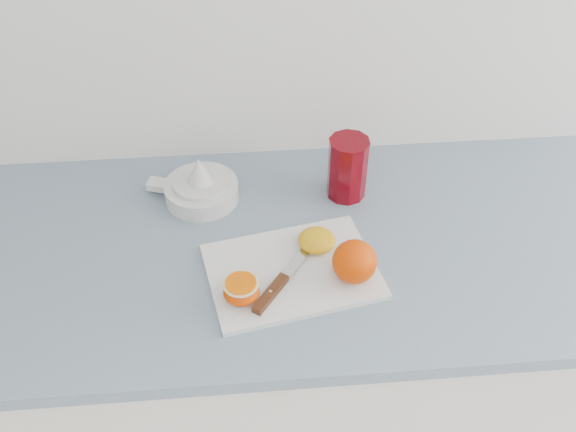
{
  "coord_description": "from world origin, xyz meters",
  "views": [
    {
      "loc": [
        -0.03,
        0.8,
        1.79
      ],
      "look_at": [
        0.05,
        1.7,
        0.96
      ],
      "focal_mm": 40.0,
      "sensor_mm": 36.0,
      "label": 1
    }
  ],
  "objects_px": {
    "cutting_board": "(292,271)",
    "citrus_juicer": "(200,188)",
    "counter": "(323,367)",
    "red_tumbler": "(347,170)",
    "half_orange": "(241,290)"
  },
  "relations": [
    {
      "from": "cutting_board",
      "to": "citrus_juicer",
      "type": "xyz_separation_m",
      "value": [
        -0.17,
        0.23,
        0.02
      ]
    },
    {
      "from": "counter",
      "to": "citrus_juicer",
      "type": "relative_size",
      "value": 13.03
    },
    {
      "from": "counter",
      "to": "citrus_juicer",
      "type": "height_order",
      "value": "citrus_juicer"
    },
    {
      "from": "citrus_juicer",
      "to": "red_tumbler",
      "type": "bearing_deg",
      "value": -1.99
    },
    {
      "from": "cutting_board",
      "to": "half_orange",
      "type": "xyz_separation_m",
      "value": [
        -0.1,
        -0.06,
        0.03
      ]
    },
    {
      "from": "counter",
      "to": "citrus_juicer",
      "type": "distance_m",
      "value": 0.56
    },
    {
      "from": "citrus_juicer",
      "to": "cutting_board",
      "type": "bearing_deg",
      "value": -53.4
    },
    {
      "from": "counter",
      "to": "cutting_board",
      "type": "bearing_deg",
      "value": -133.9
    },
    {
      "from": "red_tumbler",
      "to": "citrus_juicer",
      "type": "bearing_deg",
      "value": 178.01
    },
    {
      "from": "citrus_juicer",
      "to": "red_tumbler",
      "type": "xyz_separation_m",
      "value": [
        0.31,
        -0.01,
        0.04
      ]
    },
    {
      "from": "counter",
      "to": "half_orange",
      "type": "xyz_separation_m",
      "value": [
        -0.18,
        -0.15,
        0.48
      ]
    },
    {
      "from": "counter",
      "to": "red_tumbler",
      "type": "relative_size",
      "value": 18.54
    },
    {
      "from": "half_orange",
      "to": "citrus_juicer",
      "type": "height_order",
      "value": "citrus_juicer"
    },
    {
      "from": "counter",
      "to": "red_tumbler",
      "type": "bearing_deg",
      "value": 69.34
    },
    {
      "from": "half_orange",
      "to": "citrus_juicer",
      "type": "relative_size",
      "value": 0.33
    }
  ]
}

